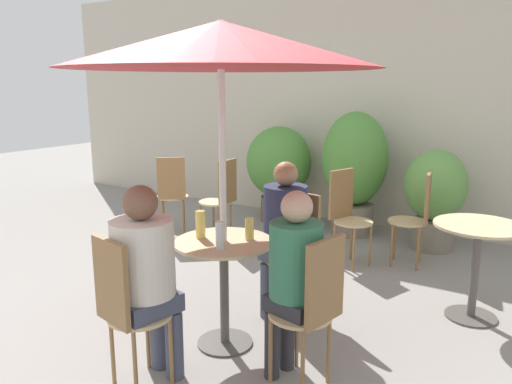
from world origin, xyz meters
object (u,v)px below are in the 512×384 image
(bistro_chair_6, at_px, (222,193))
(potted_plant_1, at_px, (354,166))
(cafe_table_near, at_px, (224,269))
(beer_glass_1, at_px, (249,229))
(bistro_chair_4, at_px, (347,209))
(seated_person_1, at_px, (294,270))
(bistro_chair_3, at_px, (172,189))
(seated_person_2, at_px, (284,226))
(bistro_chair_2, at_px, (296,243))
(seated_person_0, at_px, (146,269))
(potted_plant_0, at_px, (279,167))
(potted_plant_2, at_px, (435,193))
(beer_glass_2, at_px, (201,224))
(umbrella, at_px, (221,45))
(bistro_chair_1, at_px, (313,301))
(bistro_chair_5, at_px, (418,211))
(cafe_table_far, at_px, (477,250))
(beer_glass_0, at_px, (220,236))
(bistro_chair_0, at_px, (125,302))

(bistro_chair_6, relative_size, potted_plant_1, 0.65)
(cafe_table_near, distance_m, beer_glass_1, 0.32)
(bistro_chair_4, distance_m, seated_person_1, 2.08)
(bistro_chair_3, xyz_separation_m, bistro_chair_4, (2.04, 0.18, 0.00))
(bistro_chair_3, distance_m, seated_person_2, 2.37)
(bistro_chair_2, height_order, bistro_chair_3, same)
(seated_person_0, xyz_separation_m, potted_plant_0, (-1.07, 3.46, 0.01))
(seated_person_0, height_order, potted_plant_2, seated_person_0)
(beer_glass_2, bearing_deg, umbrella, 7.40)
(cafe_table_near, relative_size, bistro_chair_2, 0.79)
(bistro_chair_1, height_order, potted_plant_0, potted_plant_0)
(cafe_table_near, height_order, bistro_chair_5, bistro_chair_5)
(bistro_chair_2, distance_m, potted_plant_2, 2.15)
(umbrella, bearing_deg, bistro_chair_1, -12.56)
(cafe_table_far, height_order, bistro_chair_1, bistro_chair_1)
(bistro_chair_3, relative_size, seated_person_2, 0.78)
(potted_plant_2, bearing_deg, bistro_chair_3, -158.05)
(bistro_chair_5, xyz_separation_m, beer_glass_0, (-0.63, -2.32, 0.27))
(bistro_chair_3, relative_size, bistro_chair_6, 1.00)
(cafe_table_far, distance_m, beer_glass_2, 2.03)
(potted_plant_1, bearing_deg, seated_person_0, -88.89)
(bistro_chair_3, distance_m, potted_plant_2, 2.87)
(cafe_table_near, xyz_separation_m, seated_person_0, (-0.13, -0.58, 0.17))
(cafe_table_near, relative_size, seated_person_2, 0.62)
(beer_glass_0, bearing_deg, potted_plant_1, 95.27)
(bistro_chair_6, relative_size, potted_plant_0, 0.76)
(cafe_table_far, height_order, beer_glass_2, beer_glass_2)
(seated_person_0, height_order, seated_person_2, seated_person_0)
(cafe_table_near, bearing_deg, seated_person_0, -102.56)
(cafe_table_far, xyz_separation_m, beer_glass_0, (-1.27, -1.44, 0.28))
(beer_glass_0, relative_size, beer_glass_1, 1.21)
(potted_plant_2, height_order, umbrella, umbrella)
(bistro_chair_3, distance_m, beer_glass_0, 2.77)
(seated_person_1, xyz_separation_m, potted_plant_0, (-1.78, 3.02, 0.02))
(potted_plant_1, bearing_deg, bistro_chair_2, -80.55)
(beer_glass_1, distance_m, potted_plant_1, 2.76)
(bistro_chair_6, bearing_deg, umbrella, 35.03)
(bistro_chair_4, height_order, seated_person_1, seated_person_1)
(bistro_chair_0, xyz_separation_m, beer_glass_0, (0.24, 0.57, 0.27))
(bistro_chair_2, xyz_separation_m, seated_person_2, (-0.03, -0.14, 0.16))
(potted_plant_0, distance_m, potted_plant_2, 1.93)
(bistro_chair_5, xyz_separation_m, umbrella, (-0.71, -2.17, 1.40))
(bistro_chair_1, xyz_separation_m, bistro_chair_4, (-0.62, 2.05, 0.00))
(seated_person_0, bearing_deg, bistro_chair_5, -94.43)
(bistro_chair_2, relative_size, bistro_chair_5, 1.00)
(bistro_chair_4, bearing_deg, umbrella, -162.95)
(cafe_table_far, xyz_separation_m, bistro_chair_0, (-1.51, -2.01, 0.01))
(seated_person_2, height_order, beer_glass_0, seated_person_2)
(potted_plant_2, relative_size, umbrella, 0.51)
(seated_person_1, distance_m, umbrella, 1.39)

